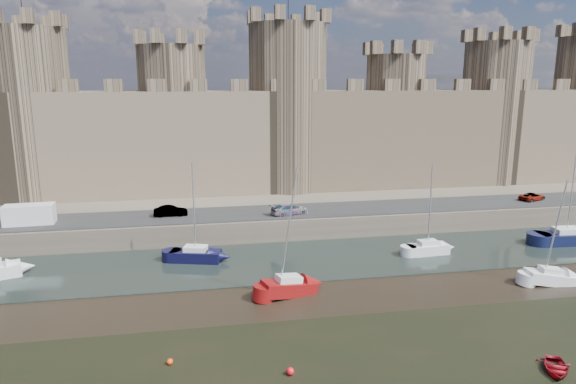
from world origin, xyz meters
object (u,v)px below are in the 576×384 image
object	(u,v)px
car_0	(33,217)
car_1	(171,211)
car_3	(532,197)
sailboat_2	(428,248)
sailboat_4	(289,286)
sailboat_5	(550,276)
car_2	(290,209)
van	(29,215)
sailboat_1	(196,254)
sailboat_3	(566,237)

from	to	relation	value
car_0	car_1	distance (m)	14.94
car_3	sailboat_2	distance (m)	22.37
car_1	sailboat_4	distance (m)	21.49
car_3	sailboat_5	distance (m)	23.49
sailboat_2	sailboat_4	bearing A→B (deg)	-158.80
car_0	sailboat_4	distance (m)	31.63
car_1	sailboat_5	bearing A→B (deg)	-121.88
car_2	van	xyz separation A→B (m)	(-28.68, 0.86, 0.47)
car_3	van	distance (m)	61.23
car_0	sailboat_5	xyz separation A→B (m)	(49.11, -20.42, -2.46)
car_0	car_2	distance (m)	28.69
sailboat_1	sailboat_5	bearing A→B (deg)	-4.65
car_0	van	bearing A→B (deg)	172.69
car_2	sailboat_5	distance (m)	27.83
car_2	sailboat_5	xyz separation A→B (m)	(20.47, -18.70, -2.45)
car_3	sailboat_4	distance (m)	40.18
car_1	sailboat_1	world-z (taller)	sailboat_1
car_2	sailboat_4	xyz separation A→B (m)	(-3.19, -16.92, -2.35)
sailboat_1	sailboat_4	xyz separation A→B (m)	(7.78, -9.66, 0.00)
car_1	sailboat_1	distance (m)	9.63
car_1	car_2	size ratio (longest dim) A/B	0.86
sailboat_5	sailboat_3	bearing A→B (deg)	52.44
car_1	sailboat_5	world-z (taller)	sailboat_5
sailboat_1	sailboat_3	distance (m)	40.84
car_3	sailboat_5	world-z (taller)	sailboat_5
car_1	car_3	distance (m)	46.25
car_3	sailboat_2	size ratio (longest dim) A/B	0.40
sailboat_2	sailboat_5	bearing A→B (deg)	-55.11
car_2	sailboat_5	world-z (taller)	sailboat_5
van	sailboat_3	xyz separation A→B (m)	(58.52, -9.70, -2.76)
sailboat_4	sailboat_5	bearing A→B (deg)	-20.47
car_3	sailboat_5	size ratio (longest dim) A/B	0.40
sailboat_1	car_1	bearing A→B (deg)	122.33
van	sailboat_2	size ratio (longest dim) A/B	0.54
car_1	sailboat_5	xyz separation A→B (m)	(34.17, -20.38, -2.43)
sailboat_1	car_3	bearing A→B (deg)	26.49
car_0	car_1	world-z (taller)	car_0
van	car_3	bearing A→B (deg)	-2.81
car_2	van	world-z (taller)	van
car_0	sailboat_2	world-z (taller)	sailboat_2
car_0	sailboat_4	bearing A→B (deg)	-130.82
van	sailboat_2	world-z (taller)	sailboat_2
sailboat_4	sailboat_5	size ratio (longest dim) A/B	1.16
van	sailboat_3	size ratio (longest dim) A/B	0.45
car_2	sailboat_2	distance (m)	16.23
car_3	van	xyz separation A→B (m)	(-61.23, -0.45, 0.59)
sailboat_4	sailboat_2	bearing A→B (deg)	8.76
car_1	car_2	distance (m)	13.80
car_1	car_0	bearing A→B (deg)	88.80
sailboat_3	car_1	bearing A→B (deg)	170.30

